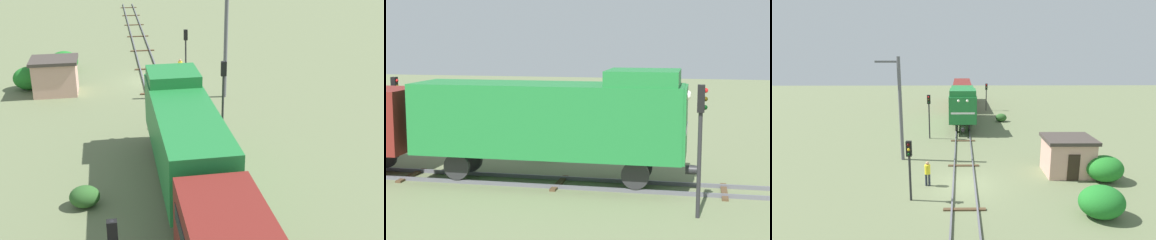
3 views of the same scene
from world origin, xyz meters
The scene contains 11 objects.
ground_plane centered at (0.00, 0.00, 0.00)m, with size 119.24×119.24×0.00m, color #66704C.
railway_track centered at (0.00, 0.00, 0.07)m, with size 2.40×79.50×0.16m.
locomotive centered at (0.00, 16.81, 2.77)m, with size 2.90×11.60×4.60m.
traffic_signal_near centered at (-3.20, -2.14, 2.59)m, with size 0.32×0.34×3.70m.
traffic_signal_mid centered at (-3.40, 10.92, 3.11)m, with size 0.32×0.34×4.50m.
worker_near_track centered at (-2.40, -0.14, 1.00)m, with size 0.38×0.38×1.70m.
catenary_mast centered at (-5.06, 4.85, 4.42)m, with size 1.94×0.28×8.34m.
relay_hut centered at (7.50, 1.84, 1.39)m, with size 3.50×2.90×2.74m.
bush_near centered at (9.64, 0.49, 0.90)m, with size 2.48×2.03×1.80m, color #227726.
bush_mid centered at (4.90, 18.39, 0.51)m, with size 1.41×1.16×1.03m, color #2D5A26.
bush_far centered at (7.30, -4.09, 0.89)m, with size 2.44×1.99×1.77m, color #1F7326.
Camera 1 is at (3.33, 38.11, 12.32)m, focal length 45.00 mm.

